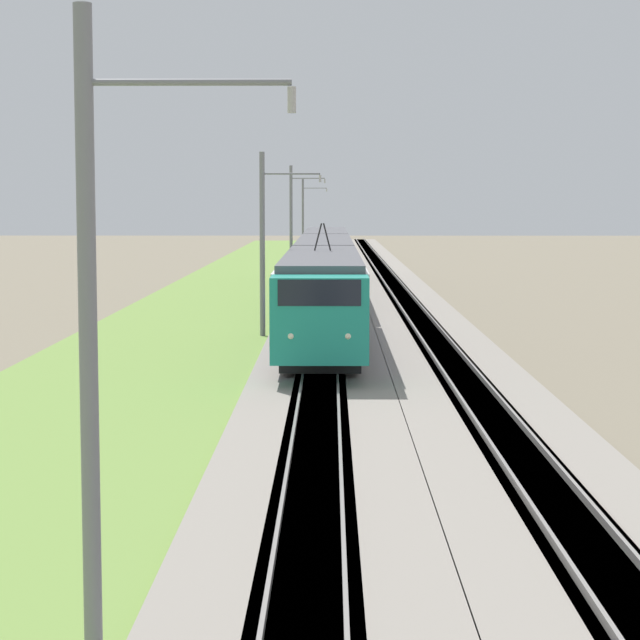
# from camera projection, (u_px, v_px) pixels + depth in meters

# --- Properties ---
(ballast_main) EXTENTS (240.00, 4.40, 0.30)m
(ballast_main) POSITION_uv_depth(u_px,v_px,m) (324.00, 321.00, 58.26)
(ballast_main) COLOR gray
(ballast_main) RESTS_ON ground
(ballast_adjacent) EXTENTS (240.00, 4.40, 0.30)m
(ballast_adjacent) POSITION_uv_depth(u_px,v_px,m) (418.00, 321.00, 58.22)
(ballast_adjacent) COLOR gray
(ballast_adjacent) RESTS_ON ground
(track_main) EXTENTS (240.00, 1.57, 0.45)m
(track_main) POSITION_uv_depth(u_px,v_px,m) (324.00, 320.00, 58.26)
(track_main) COLOR #4C4238
(track_main) RESTS_ON ground
(track_adjacent) EXTENTS (240.00, 1.57, 0.45)m
(track_adjacent) POSITION_uv_depth(u_px,v_px,m) (418.00, 320.00, 58.22)
(track_adjacent) COLOR #4C4238
(track_adjacent) RESTS_ON ground
(grass_verge) EXTENTS (240.00, 8.68, 0.12)m
(grass_verge) POSITION_uv_depth(u_px,v_px,m) (191.00, 322.00, 58.32)
(grass_verge) COLOR olive
(grass_verge) RESTS_ON ground
(passenger_train) EXTENTS (58.98, 3.00, 4.86)m
(passenger_train) POSITION_uv_depth(u_px,v_px,m) (325.00, 267.00, 65.21)
(passenger_train) COLOR teal
(passenger_train) RESTS_ON ground
(catenary_mast_near) EXTENTS (0.22, 2.56, 7.98)m
(catenary_mast_near) POSITION_uv_depth(u_px,v_px,m) (94.00, 337.00, 14.63)
(catenary_mast_near) COLOR slate
(catenary_mast_near) RESTS_ON ground
(catenary_mast_mid) EXTENTS (0.22, 2.56, 7.74)m
(catenary_mast_mid) POSITION_uv_depth(u_px,v_px,m) (264.00, 242.00, 51.62)
(catenary_mast_mid) COLOR slate
(catenary_mast_mid) RESTS_ON ground
(catenary_mast_far) EXTENTS (0.22, 2.56, 8.24)m
(catenary_mast_far) POSITION_uv_depth(u_px,v_px,m) (292.00, 222.00, 88.58)
(catenary_mast_far) COLOR slate
(catenary_mast_far) RESTS_ON ground
(catenary_mast_distant) EXTENTS (0.22, 2.56, 7.93)m
(catenary_mast_distant) POSITION_uv_depth(u_px,v_px,m) (304.00, 217.00, 125.57)
(catenary_mast_distant) COLOR slate
(catenary_mast_distant) RESTS_ON ground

